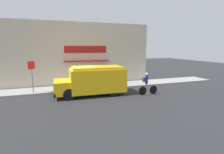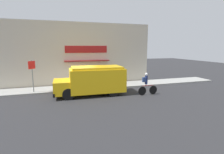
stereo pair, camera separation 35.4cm
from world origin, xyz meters
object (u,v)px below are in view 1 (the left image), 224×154
object	(u,v)px
cyclist	(147,84)
stop_sign_post	(32,71)
school_bus	(93,80)
trash_bin	(112,80)

from	to	relation	value
cyclist	stop_sign_post	xyz separation A→B (m)	(-8.24, 2.93, 0.97)
school_bus	stop_sign_post	world-z (taller)	stop_sign_post
school_bus	stop_sign_post	size ratio (longest dim) A/B	2.13
cyclist	trash_bin	xyz separation A→B (m)	(-1.38, 4.09, -0.31)
trash_bin	school_bus	bearing A→B (deg)	-131.92
stop_sign_post	school_bus	bearing A→B (deg)	-20.35
cyclist	school_bus	bearing A→B (deg)	158.29
stop_sign_post	cyclist	bearing A→B (deg)	-19.59
school_bus	stop_sign_post	xyz separation A→B (m)	(-4.37, 1.62, 0.66)
school_bus	trash_bin	size ratio (longest dim) A/B	6.99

